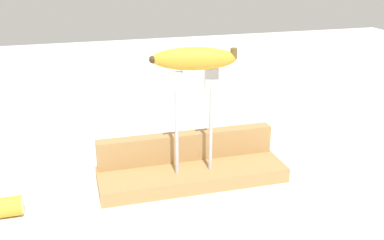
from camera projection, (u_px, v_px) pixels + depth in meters
name	position (u px, v px, depth m)	size (l,w,h in m)	color
ground_plane	(192.00, 181.00, 0.90)	(3.00, 3.00, 0.00)	silver
wooden_board	(192.00, 174.00, 0.89)	(0.36, 0.11, 0.03)	#A87F4C
board_backstop	(186.00, 146.00, 0.92)	(0.36, 0.03, 0.06)	#A87F4C
fork_stand_center	(194.00, 113.00, 0.83)	(0.09, 0.01, 0.20)	#B2B2B7
banana_raised_center	(194.00, 59.00, 0.80)	(0.16, 0.07, 0.04)	gold
banana_chunk_near	(10.00, 207.00, 0.78)	(0.04, 0.03, 0.03)	gold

